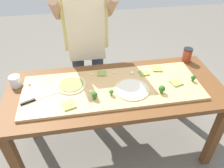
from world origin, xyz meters
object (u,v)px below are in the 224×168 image
Objects in this scene: pizza_slice_center at (102,73)px; cheese_crumble_c at (91,92)px; pizza_slice_near_right at (157,69)px; sauce_jar at (187,55)px; pizza_slice_far_left at (69,105)px; broccoli_floret_front_left at (193,78)px; chefs_knife at (36,99)px; pizza_whole_white_garlic at (132,89)px; cheese_crumble_b at (92,75)px; cheese_crumble_d at (114,73)px; broccoli_floret_back_left at (162,89)px; pizza_whole_pesto_green at (71,85)px; pizza_slice_far_right at (176,83)px; broccoli_floret_back_mid at (94,95)px; cheese_crumble_a at (29,84)px; prep_table at (115,98)px; pizza_slice_near_left at (144,73)px; broccoli_floret_back_right at (111,92)px; flour_cup at (15,82)px; cheese_crumble_e at (132,73)px; cook_center at (86,35)px.

cheese_crumble_c is (-0.12, -0.24, 0.00)m from pizza_slice_center.
pizza_slice_near_right is 0.35m from sauce_jar.
broccoli_floret_front_left reaches higher than pizza_slice_far_left.
chefs_knife is 1.10× the size of pizza_whole_white_garlic.
cheese_crumble_c is (-0.03, -0.23, 0.00)m from cheese_crumble_b.
cheese_crumble_d is (0.19, -0.00, 0.00)m from cheese_crumble_b.
broccoli_floret_back_left reaches higher than cheese_crumble_c.
pizza_slice_far_right is at bearing -7.42° from pizza_whole_pesto_green.
cheese_crumble_a is at bearing 152.99° from broccoli_floret_back_mid.
prep_table is 19.52× the size of pizza_slice_far_left.
pizza_slice_near_right is at bearing 19.95° from cheese_crumble_c.
pizza_slice_near_left is at bearing -0.10° from cheese_crumble_a.
broccoli_floret_back_mid is 0.52m from broccoli_floret_back_left.
broccoli_floret_back_left is at bearing -31.60° from cheese_crumble_b.
prep_table is at bearing 174.44° from pizza_slice_far_right.
flour_cup reaches higher than broccoli_floret_back_right.
broccoli_floret_back_left is (-0.07, -0.31, 0.03)m from pizza_slice_near_right.
pizza_slice_far_right and pizza_slice_near_left have the same top height.
broccoli_floret_back_mid is at bearing -90.86° from cheese_crumble_b.
sauce_jar is at bearing 24.46° from broccoli_floret_back_mid.
flour_cup reaches higher than pizza_whole_white_garlic.
broccoli_floret_back_mid is at bearing -27.01° from cheese_crumble_a.
pizza_slice_center is at bearing 169.34° from cheese_crumble_e.
broccoli_floret_front_left reaches higher than pizza_slice_center.
pizza_slice_near_left is at bearing -5.63° from cheese_crumble_b.
cheese_crumble_d is (0.39, 0.34, 0.00)m from pizza_slice_far_left.
cheese_crumble_b is (-0.13, 0.28, -0.02)m from broccoli_floret_back_right.
broccoli_floret_back_right is at bearing -173.88° from pizza_slice_far_right.
broccoli_floret_back_right reaches higher than cheese_crumble_d.
broccoli_floret_back_right is 2.39× the size of cheese_crumble_e.
sauce_jar is (0.57, 0.16, 0.03)m from cheese_crumble_e.
chefs_knife is (-0.62, -0.07, 0.13)m from prep_table.
cheese_crumble_c is 0.42m from cheese_crumble_e.
broccoli_floret_back_mid reaches higher than cheese_crumble_e.
pizza_slice_far_right is at bearing 6.12° from broccoli_floret_back_right.
pizza_whole_pesto_green is at bearing 25.97° from chefs_knife.
pizza_slice_far_left is 5.18× the size of cheese_crumble_a.
pizza_slice_near_right is 6.02× the size of cheese_crumble_d.
broccoli_floret_back_mid is at bearing -150.77° from pizza_slice_near_left.
flour_cup is at bearing 177.96° from pizza_slice_near_left.
cheese_crumble_a is at bearing 169.40° from prep_table.
broccoli_floret_back_right is at bearing -168.80° from pizza_whole_white_garlic.
sauce_jar is (0.79, 0.40, 0.01)m from broccoli_floret_back_right.
flour_cup is (-0.80, 0.17, 0.15)m from prep_table.
sauce_jar reaches higher than flour_cup.
prep_table is at bearing 156.76° from broccoli_floret_back_left.
pizza_slice_far_right is 0.05× the size of cook_center.
pizza_slice_center is at bearing 142.34° from broccoli_floret_back_left.
broccoli_floret_back_left reaches higher than broccoli_floret_front_left.
pizza_whole_pesto_green is 0.24m from pizza_slice_far_left.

